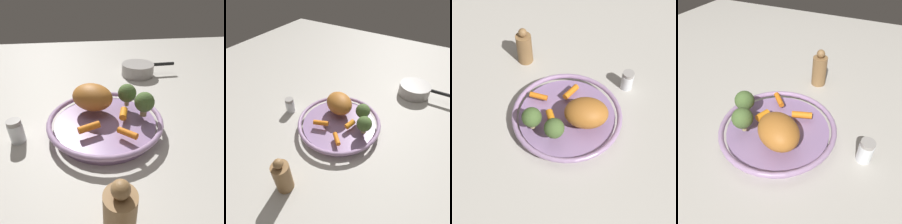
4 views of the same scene
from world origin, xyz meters
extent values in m
plane|color=#B7B2A8|center=(0.00, 0.00, 0.00)|extent=(2.29, 2.29, 0.00)
cylinder|color=#8E709E|center=(0.00, 0.00, 0.01)|extent=(0.30, 0.30, 0.03)
torus|color=#A281AA|center=(0.00, 0.00, 0.04)|extent=(0.35, 0.35, 0.02)
ellipsoid|color=#AD6628|center=(-0.06, -0.03, 0.08)|extent=(0.16, 0.17, 0.08)
cylinder|color=orange|center=(0.10, 0.05, 0.05)|extent=(0.05, 0.05, 0.02)
cylinder|color=orange|center=(0.06, -0.05, 0.05)|extent=(0.04, 0.06, 0.02)
cylinder|color=orange|center=(0.01, 0.05, 0.06)|extent=(0.05, 0.03, 0.03)
cylinder|color=tan|center=(-0.06, 0.08, 0.05)|extent=(0.01, 0.01, 0.02)
sphere|color=#486330|center=(-0.06, 0.08, 0.09)|extent=(0.06, 0.06, 0.06)
cylinder|color=tan|center=(0.01, 0.11, 0.06)|extent=(0.02, 0.02, 0.02)
sphere|color=#486330|center=(0.01, 0.11, 0.09)|extent=(0.06, 0.06, 0.06)
cylinder|color=silver|center=(0.02, -0.25, 0.03)|extent=(0.04, 0.04, 0.06)
cylinder|color=#9E9993|center=(0.02, -0.25, 0.06)|extent=(0.04, 0.04, 0.01)
cylinder|color=olive|center=(0.32, -0.01, 0.06)|extent=(0.06, 0.06, 0.11)
sphere|color=olive|center=(0.32, -0.01, 0.13)|extent=(0.03, 0.03, 0.03)
cylinder|color=#9E9993|center=(-0.41, 0.21, 0.03)|extent=(0.15, 0.15, 0.06)
cylinder|color=black|center=(-0.42, 0.33, 0.05)|extent=(0.02, 0.10, 0.02)
camera|label=1|loc=(0.51, -0.05, 0.38)|focal=32.73mm
camera|label=2|loc=(0.50, 0.30, 0.61)|focal=31.36mm
camera|label=3|loc=(-0.53, 0.32, 0.85)|focal=52.49mm
camera|label=4|loc=(-0.40, -0.23, 0.50)|focal=35.43mm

